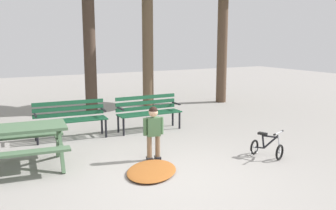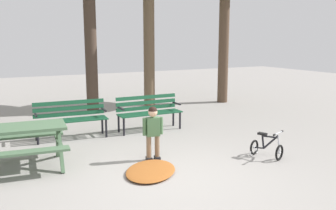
{
  "view_description": "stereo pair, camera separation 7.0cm",
  "coord_description": "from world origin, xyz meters",
  "px_view_note": "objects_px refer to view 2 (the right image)",
  "views": [
    {
      "loc": [
        -2.76,
        -5.02,
        2.27
      ],
      "look_at": [
        0.93,
        1.86,
        0.85
      ],
      "focal_mm": 39.76,
      "sensor_mm": 36.0,
      "label": 1
    },
    {
      "loc": [
        -2.69,
        -5.05,
        2.27
      ],
      "look_at": [
        0.93,
        1.86,
        0.85
      ],
      "focal_mm": 39.76,
      "sensor_mm": 36.0,
      "label": 2
    }
  ],
  "objects_px": {
    "kids_bicycle": "(266,147)",
    "picnic_table": "(11,137)",
    "child_standing": "(153,129)",
    "park_bench_left": "(149,110)",
    "park_bench_far_left": "(71,116)"
  },
  "relations": [
    {
      "from": "park_bench_left",
      "to": "kids_bicycle",
      "type": "bearing_deg",
      "value": -70.26
    },
    {
      "from": "child_standing",
      "to": "kids_bicycle",
      "type": "distance_m",
      "value": 2.21
    },
    {
      "from": "child_standing",
      "to": "kids_bicycle",
      "type": "xyz_separation_m",
      "value": [
        1.99,
        -0.87,
        -0.4
      ]
    },
    {
      "from": "park_bench_left",
      "to": "kids_bicycle",
      "type": "distance_m",
      "value": 3.23
    },
    {
      "from": "park_bench_left",
      "to": "child_standing",
      "type": "height_order",
      "value": "child_standing"
    },
    {
      "from": "kids_bicycle",
      "to": "picnic_table",
      "type": "bearing_deg",
      "value": 160.78
    },
    {
      "from": "child_standing",
      "to": "park_bench_left",
      "type": "bearing_deg",
      "value": 67.27
    },
    {
      "from": "park_bench_left",
      "to": "park_bench_far_left",
      "type": "bearing_deg",
      "value": 176.57
    },
    {
      "from": "child_standing",
      "to": "park_bench_far_left",
      "type": "bearing_deg",
      "value": 113.65
    },
    {
      "from": "park_bench_left",
      "to": "kids_bicycle",
      "type": "height_order",
      "value": "park_bench_left"
    },
    {
      "from": "picnic_table",
      "to": "park_bench_far_left",
      "type": "height_order",
      "value": "park_bench_far_left"
    },
    {
      "from": "park_bench_far_left",
      "to": "park_bench_left",
      "type": "bearing_deg",
      "value": -3.43
    },
    {
      "from": "park_bench_far_left",
      "to": "child_standing",
      "type": "bearing_deg",
      "value": -66.35
    },
    {
      "from": "park_bench_far_left",
      "to": "picnic_table",
      "type": "bearing_deg",
      "value": -130.58
    },
    {
      "from": "picnic_table",
      "to": "park_bench_left",
      "type": "distance_m",
      "value": 3.61
    }
  ]
}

